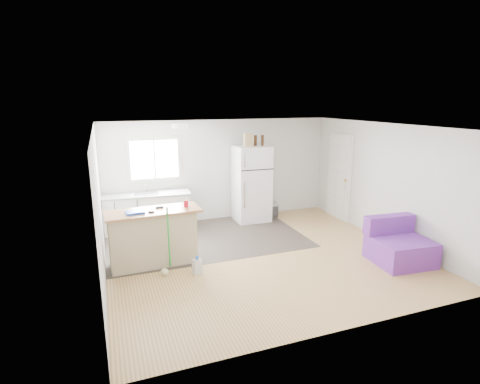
% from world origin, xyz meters
% --- Properties ---
extents(room, '(5.51, 5.01, 2.41)m').
position_xyz_m(room, '(0.00, 0.00, 1.20)').
color(room, olive).
rests_on(room, ground).
extents(vinyl_zone, '(4.05, 2.50, 0.00)m').
position_xyz_m(vinyl_zone, '(-0.73, 1.25, 0.00)').
color(vinyl_zone, '#2E2623').
rests_on(vinyl_zone, floor).
extents(window, '(1.18, 0.06, 0.98)m').
position_xyz_m(window, '(-1.55, 2.49, 1.55)').
color(window, white).
rests_on(window, back_wall).
extents(interior_door, '(0.11, 0.92, 2.10)m').
position_xyz_m(interior_door, '(2.72, 1.55, 1.02)').
color(interior_door, white).
rests_on(interior_door, right_wall).
extents(ceiling_fixture, '(0.30, 0.30, 0.07)m').
position_xyz_m(ceiling_fixture, '(-1.20, 1.20, 2.36)').
color(ceiling_fixture, white).
rests_on(ceiling_fixture, ceiling).
extents(kitchen_cabinets, '(1.93, 0.74, 1.11)m').
position_xyz_m(kitchen_cabinets, '(-1.80, 2.20, 0.43)').
color(kitchen_cabinets, white).
rests_on(kitchen_cabinets, floor).
extents(peninsula, '(1.64, 0.69, 0.99)m').
position_xyz_m(peninsula, '(-1.92, 0.35, 0.50)').
color(peninsula, tan).
rests_on(peninsula, floor).
extents(refrigerator, '(0.80, 0.77, 1.80)m').
position_xyz_m(refrigerator, '(0.64, 2.11, 0.90)').
color(refrigerator, white).
rests_on(refrigerator, floor).
extents(cooler, '(0.47, 0.34, 0.35)m').
position_xyz_m(cooler, '(1.14, 2.20, 0.18)').
color(cooler, '#2E2F31').
rests_on(cooler, floor).
extents(purple_seat, '(1.03, 0.98, 0.79)m').
position_xyz_m(purple_seat, '(2.22, -1.07, 0.29)').
color(purple_seat, '#6B2E97').
rests_on(purple_seat, floor).
extents(cleaner_jug, '(0.17, 0.14, 0.32)m').
position_xyz_m(cleaner_jug, '(-1.30, -0.31, 0.14)').
color(cleaner_jug, silver).
rests_on(cleaner_jug, floor).
extents(mop, '(0.22, 0.34, 1.20)m').
position_xyz_m(mop, '(-1.79, -0.14, 0.23)').
color(mop, green).
rests_on(mop, floor).
extents(red_cup, '(0.09, 0.09, 0.12)m').
position_xyz_m(red_cup, '(-1.31, 0.36, 1.05)').
color(red_cup, red).
rests_on(red_cup, peninsula).
extents(blue_tray, '(0.32, 0.25, 0.04)m').
position_xyz_m(blue_tray, '(-2.20, 0.28, 1.01)').
color(blue_tray, blue).
rests_on(blue_tray, peninsula).
extents(tool_a, '(0.14, 0.06, 0.03)m').
position_xyz_m(tool_a, '(-1.77, 0.46, 1.01)').
color(tool_a, black).
rests_on(tool_a, peninsula).
extents(tool_b, '(0.11, 0.07, 0.03)m').
position_xyz_m(tool_b, '(-1.94, 0.23, 1.00)').
color(tool_b, black).
rests_on(tool_b, peninsula).
extents(cardboard_box, '(0.20, 0.10, 0.30)m').
position_xyz_m(cardboard_box, '(0.53, 2.03, 1.95)').
color(cardboard_box, tan).
rests_on(cardboard_box, refrigerator).
extents(bottle_left, '(0.08, 0.08, 0.25)m').
position_xyz_m(bottle_left, '(0.72, 2.07, 1.93)').
color(bottle_left, '#371B0A').
rests_on(bottle_left, refrigerator).
extents(bottle_right, '(0.09, 0.09, 0.25)m').
position_xyz_m(bottle_right, '(0.89, 2.05, 1.93)').
color(bottle_right, '#371B0A').
rests_on(bottle_right, refrigerator).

